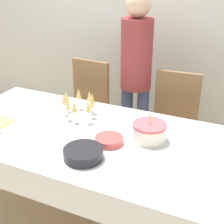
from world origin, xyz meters
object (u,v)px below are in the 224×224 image
object	(u,v)px
dining_chair_far_left	(86,105)
person_standing	(136,68)
birthday_cake	(149,132)
champagne_tray	(79,106)
dining_chair_far_right	(173,122)
plate_stack_dessert	(109,140)
plate_stack_main	(83,153)

from	to	relation	value
dining_chair_far_left	person_standing	world-z (taller)	person_standing
birthday_cake	champagne_tray	xyz separation A→B (m)	(-0.59, 0.11, 0.03)
dining_chair_far_right	birthday_cake	xyz separation A→B (m)	(0.00, -0.73, 0.27)
plate_stack_dessert	person_standing	distance (m)	0.99
dining_chair_far_right	plate_stack_dessert	world-z (taller)	dining_chair_far_right
plate_stack_dessert	person_standing	bearing A→B (deg)	100.32
plate_stack_main	dining_chair_far_left	bearing A→B (deg)	118.60
birthday_cake	plate_stack_dessert	bearing A→B (deg)	-145.67
dining_chair_far_left	plate_stack_main	xyz separation A→B (m)	(0.60, -1.10, 0.25)
dining_chair_far_left	plate_stack_main	distance (m)	1.28
person_standing	plate_stack_dessert	bearing A→B (deg)	-79.68
dining_chair_far_left	person_standing	size ratio (longest dim) A/B	0.60
plate_stack_dessert	plate_stack_main	bearing A→B (deg)	-106.47
champagne_tray	person_standing	world-z (taller)	person_standing
plate_stack_dessert	person_standing	xyz separation A→B (m)	(-0.17, 0.95, 0.20)
champagne_tray	plate_stack_main	bearing A→B (deg)	-58.01
champagne_tray	plate_stack_dessert	bearing A→B (deg)	-35.33
person_standing	dining_chair_far_right	bearing A→B (deg)	-10.47
plate_stack_main	person_standing	size ratio (longest dim) A/B	0.15
plate_stack_main	person_standing	xyz separation A→B (m)	(-0.11, 1.17, 0.19)
dining_chair_far_left	plate_stack_dessert	bearing A→B (deg)	-52.82
dining_chair_far_right	champagne_tray	bearing A→B (deg)	-133.57
plate_stack_main	plate_stack_dessert	world-z (taller)	plate_stack_main
dining_chair_far_left	birthday_cake	distance (m)	1.18
champagne_tray	plate_stack_main	xyz separation A→B (m)	(0.30, -0.48, -0.06)
dining_chair_far_left	birthday_cake	world-z (taller)	dining_chair_far_left
plate_stack_main	plate_stack_dessert	xyz separation A→B (m)	(0.07, 0.22, -0.01)
dining_chair_far_right	birthday_cake	distance (m)	0.78
dining_chair_far_left	plate_stack_dessert	xyz separation A→B (m)	(0.67, -0.88, 0.24)
dining_chair_far_right	person_standing	world-z (taller)	person_standing
birthday_cake	plate_stack_main	xyz separation A→B (m)	(-0.29, -0.37, -0.03)
dining_chair_far_right	plate_stack_main	bearing A→B (deg)	-104.55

